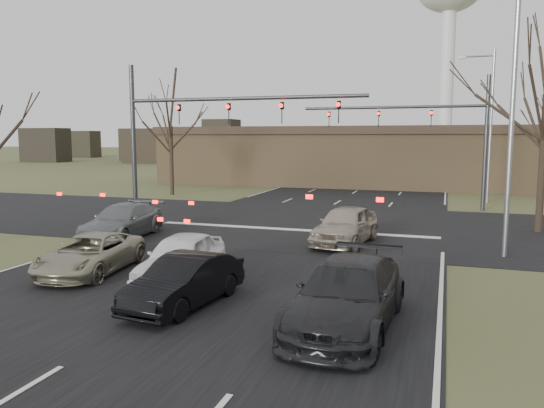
{
  "coord_description": "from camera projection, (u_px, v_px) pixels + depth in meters",
  "views": [
    {
      "loc": [
        6.87,
        -10.81,
        4.4
      ],
      "look_at": [
        0.95,
        7.1,
        2.0
      ],
      "focal_mm": 35.0,
      "sensor_mm": 36.0,
      "label": 1
    }
  ],
  "objects": [
    {
      "name": "car_charcoal_sedan",
      "position": [
        348.0,
        295.0,
        12.25
      ],
      "size": [
        2.41,
        5.41,
        1.54
      ],
      "primitive_type": "imported",
      "rotation": [
        0.0,
        0.0,
        -0.05
      ],
      "color": "black",
      "rests_on": "ground"
    },
    {
      "name": "car_silver_suv",
      "position": [
        90.0,
        254.0,
        17.16
      ],
      "size": [
        2.64,
        4.74,
        1.25
      ],
      "primitive_type": "imported",
      "rotation": [
        0.0,
        0.0,
        0.13
      ],
      "color": "#9C987E",
      "rests_on": "ground"
    },
    {
      "name": "streetlight_right_far",
      "position": [
        488.0,
        118.0,
        34.7
      ],
      "size": [
        2.34,
        0.25,
        10.0
      ],
      "color": "gray",
      "rests_on": "ground"
    },
    {
      "name": "car_white_sedan",
      "position": [
        181.0,
        258.0,
        16.16
      ],
      "size": [
        2.11,
        4.44,
        1.47
      ],
      "primitive_type": "imported",
      "rotation": [
        0.0,
        0.0,
        0.09
      ],
      "color": "white",
      "rests_on": "ground"
    },
    {
      "name": "ground",
      "position": [
        143.0,
        319.0,
        12.87
      ],
      "size": [
        360.0,
        360.0,
        0.0
      ],
      "primitive_type": "plane",
      "color": "#404826",
      "rests_on": "ground"
    },
    {
      "name": "tree_left_far",
      "position": [
        170.0,
        97.0,
        39.54
      ],
      "size": [
        5.7,
        5.7,
        9.5
      ],
      "color": "black",
      "rests_on": "ground"
    },
    {
      "name": "road_cross",
      "position": [
        303.0,
        223.0,
        27.0
      ],
      "size": [
        200.0,
        14.0,
        0.02
      ],
      "primitive_type": "cube",
      "color": "black",
      "rests_on": "ground"
    },
    {
      "name": "building",
      "position": [
        390.0,
        156.0,
        47.71
      ],
      "size": [
        42.4,
        10.4,
        5.3
      ],
      "color": "olive",
      "rests_on": "ground"
    },
    {
      "name": "streetlight_right_near",
      "position": [
        507.0,
        103.0,
        18.84
      ],
      "size": [
        2.34,
        0.25,
        10.0
      ],
      "color": "gray",
      "rests_on": "ground"
    },
    {
      "name": "road_main",
      "position": [
        392.0,
        170.0,
        69.39
      ],
      "size": [
        14.0,
        300.0,
        0.02
      ],
      "primitive_type": "cube",
      "color": "black",
      "rests_on": "ground"
    },
    {
      "name": "mast_arm_near",
      "position": [
        191.0,
        123.0,
        26.1
      ],
      "size": [
        12.12,
        0.24,
        8.0
      ],
      "color": "#383A3D",
      "rests_on": "ground"
    },
    {
      "name": "car_silver_ahead",
      "position": [
        345.0,
        225.0,
        21.78
      ],
      "size": [
        2.47,
        4.86,
        1.58
      ],
      "primitive_type": "imported",
      "rotation": [
        0.0,
        0.0,
        -0.13
      ],
      "color": "#ADA08C",
      "rests_on": "ground"
    },
    {
      "name": "car_grey_ahead",
      "position": [
        122.0,
        221.0,
        23.1
      ],
      "size": [
        2.48,
        5.21,
        1.46
      ],
      "primitive_type": "imported",
      "rotation": [
        0.0,
        0.0,
        0.09
      ],
      "color": "slate",
      "rests_on": "ground"
    },
    {
      "name": "mast_arm_far",
      "position": [
        437.0,
        126.0,
        31.98
      ],
      "size": [
        11.12,
        0.24,
        8.0
      ],
      "color": "#383A3D",
      "rests_on": "ground"
    },
    {
      "name": "car_black_hatch",
      "position": [
        185.0,
        281.0,
        13.79
      ],
      "size": [
        1.85,
        4.16,
        1.33
      ],
      "primitive_type": "imported",
      "rotation": [
        0.0,
        0.0,
        -0.11
      ],
      "color": "black",
      "rests_on": "ground"
    }
  ]
}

